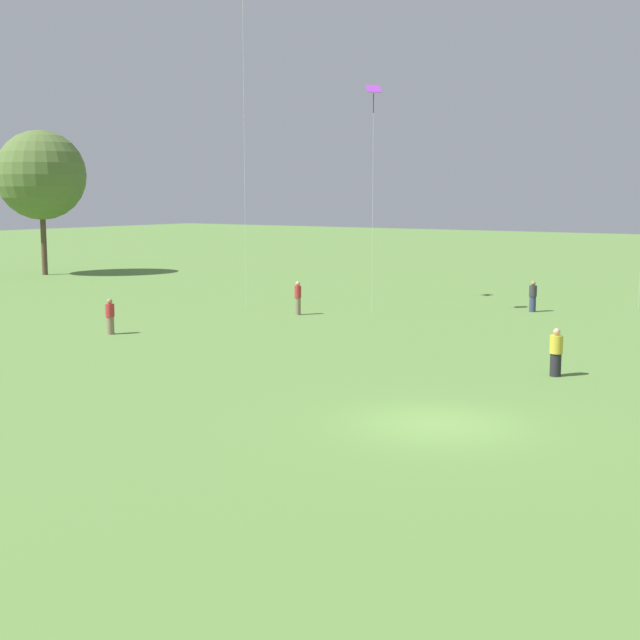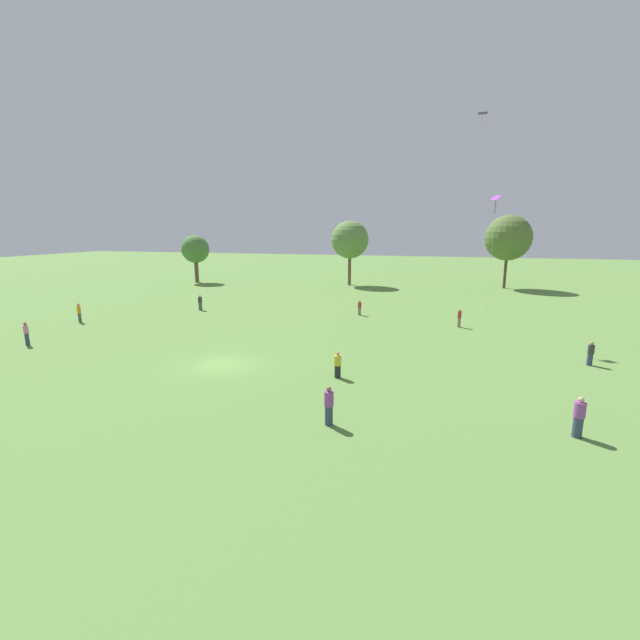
% 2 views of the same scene
% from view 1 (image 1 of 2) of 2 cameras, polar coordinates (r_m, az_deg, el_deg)
% --- Properties ---
extents(ground_plane, '(240.00, 240.00, 0.00)m').
position_cam_1_polar(ground_plane, '(24.10, 7.51, -6.62)').
color(ground_plane, '#5B843D').
extents(tree_2, '(6.69, 6.69, 10.85)m').
position_cam_1_polar(tree_2, '(70.83, -17.43, 8.83)').
color(tree_2, brown).
rests_on(tree_2, ground_plane).
extents(person_0, '(0.49, 0.49, 1.57)m').
position_cam_1_polar(person_0, '(39.94, -13.29, 0.21)').
color(person_0, '#847056').
rests_on(person_0, ground_plane).
extents(person_1, '(0.61, 0.61, 1.64)m').
position_cam_1_polar(person_1, '(30.93, 14.87, -2.04)').
color(person_1, '#232328').
rests_on(person_1, ground_plane).
extents(person_3, '(0.36, 0.36, 1.72)m').
position_cam_1_polar(person_3, '(45.17, -1.42, 1.43)').
color(person_3, '#847056').
rests_on(person_3, ground_plane).
extents(person_6, '(0.50, 0.50, 1.62)m').
position_cam_1_polar(person_6, '(47.64, 13.47, 1.47)').
color(person_6, '#333D5B').
rests_on(person_6, ground_plane).
extents(kite_0, '(0.93, 0.93, 11.40)m').
position_cam_1_polar(kite_0, '(44.93, 3.44, 13.73)').
color(kite_0, purple).
rests_on(kite_0, ground_plane).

